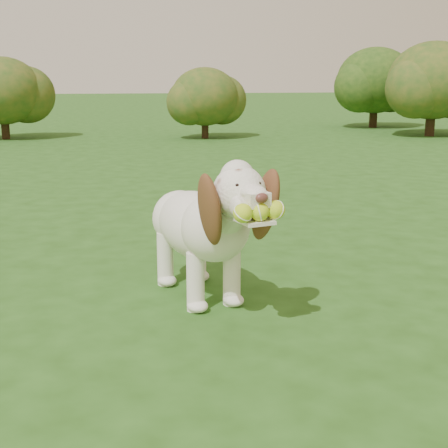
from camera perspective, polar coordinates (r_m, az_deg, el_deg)
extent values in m
plane|color=#224915|center=(3.06, 0.69, -7.80)|extent=(80.00, 80.00, 0.00)
ellipsoid|color=white|center=(3.17, -2.59, -0.08)|extent=(0.47, 0.70, 0.34)
ellipsoid|color=white|center=(2.95, -0.80, -0.34)|extent=(0.40, 0.40, 0.33)
ellipsoid|color=white|center=(3.38, -4.04, 0.55)|extent=(0.36, 0.36, 0.30)
cylinder|color=white|center=(2.82, 0.25, 0.83)|extent=(0.23, 0.29, 0.26)
sphere|color=white|center=(2.68, 1.40, 2.92)|extent=(0.28, 0.28, 0.23)
sphere|color=white|center=(2.69, 1.23, 4.31)|extent=(0.18, 0.18, 0.15)
cube|color=white|center=(2.57, 2.70, 2.34)|extent=(0.13, 0.15, 0.06)
ellipsoid|color=#592D28|center=(2.51, 3.48, 2.38)|extent=(0.06, 0.05, 0.04)
cube|color=white|center=(2.58, 2.83, 0.28)|extent=(0.16, 0.17, 0.02)
ellipsoid|color=brown|center=(2.65, -1.32, 1.29)|extent=(0.16, 0.24, 0.36)
ellipsoid|color=brown|center=(2.77, 3.81, 1.79)|extent=(0.17, 0.22, 0.36)
cylinder|color=white|center=(3.49, -4.85, 1.61)|extent=(0.10, 0.17, 0.13)
cylinder|color=white|center=(3.00, -2.62, -5.29)|extent=(0.11, 0.11, 0.29)
cylinder|color=white|center=(3.08, 0.71, -4.80)|extent=(0.11, 0.11, 0.29)
cylinder|color=white|center=(3.38, -5.39, -3.18)|extent=(0.11, 0.11, 0.29)
cylinder|color=white|center=(3.45, -2.37, -2.81)|extent=(0.11, 0.11, 0.29)
sphere|color=#D7EF23|center=(2.50, 1.73, 0.99)|extent=(0.10, 0.10, 0.08)
sphere|color=#D7EF23|center=(2.53, 3.25, 1.14)|extent=(0.10, 0.10, 0.08)
sphere|color=#D7EF23|center=(2.57, 4.73, 1.29)|extent=(0.10, 0.10, 0.08)
cylinder|color=#382314|center=(12.03, -19.37, 8.45)|extent=(0.15, 0.15, 0.47)
ellipsoid|color=#204314|center=(12.00, -19.60, 11.41)|extent=(1.40, 1.40, 1.19)
cylinder|color=#382314|center=(12.56, 18.34, 8.92)|extent=(0.17, 0.17, 0.56)
ellipsoid|color=#204314|center=(12.53, 18.60, 12.34)|extent=(1.69, 1.69, 1.43)
cylinder|color=#382314|center=(14.36, 13.50, 9.69)|extent=(0.17, 0.17, 0.56)
ellipsoid|color=#204314|center=(14.33, 13.66, 12.65)|extent=(1.67, 1.67, 1.42)
cylinder|color=#382314|center=(11.51, -1.74, 8.86)|extent=(0.13, 0.13, 0.41)
ellipsoid|color=#204314|center=(11.48, -1.76, 11.57)|extent=(1.23, 1.23, 1.04)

